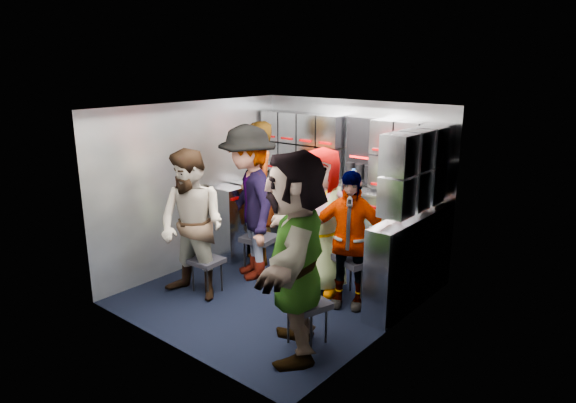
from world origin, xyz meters
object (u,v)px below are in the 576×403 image
Objects in this scene: jump_seat_center at (330,253)px; attendant_standing at (258,194)px; jump_seat_mid_left at (260,240)px; jump_seat_near_right at (307,306)px; attendant_arc_e at (295,255)px; jump_seat_mid_right at (357,261)px; attendant_arc_d at (349,240)px; attendant_arc_a at (192,226)px; jump_seat_near_left at (207,262)px; attendant_arc_c at (321,221)px; attendant_arc_b at (249,203)px.

jump_seat_center is 1.26m from attendant_standing.
jump_seat_mid_left reaches higher than jump_seat_near_right.
jump_seat_center is at bearing 33.20° from attendant_standing.
attendant_arc_e is (0.00, -0.18, 0.55)m from jump_seat_near_right.
jump_seat_mid_right is (0.45, -0.12, 0.04)m from jump_seat_center.
jump_seat_mid_right is at bearing 66.93° from attendant_arc_d.
attendant_standing reaches higher than jump_seat_center.
attendant_arc_d is (-0.15, 0.90, 0.37)m from jump_seat_near_right.
attendant_arc_e reaches higher than jump_seat_center.
attendant_standing is 1.10× the size of attendant_arc_a.
jump_seat_near_right is at bearing -63.46° from jump_seat_center.
jump_seat_near_left is 1.71m from attendant_arc_e.
jump_seat_near_right is 0.24× the size of attendant_standing.
jump_seat_center is 1.12× the size of jump_seat_near_right.
jump_seat_mid_right is at bearing 27.68° from attendant_arc_a.
jump_seat_mid_left is 0.94m from jump_seat_center.
jump_seat_center is 0.47m from attendant_arc_c.
attendant_arc_d is at bearing -31.91° from attendant_arc_c.
jump_seat_near_right is 0.27× the size of attendant_arc_a.
attendant_arc_d is (1.36, 0.10, -0.18)m from attendant_arc_b.
jump_seat_near_right is 0.24× the size of attendant_arc_b.
attendant_arc_d reaches higher than jump_seat_center.
attendant_arc_e reaches higher than jump_seat_near_right.
attendant_standing is 2.23m from attendant_arc_e.
jump_seat_mid_left is 0.87× the size of jump_seat_mid_right.
jump_seat_near_right reaches higher than jump_seat_near_left.
attendant_standing is (-1.60, 0.13, 0.48)m from jump_seat_mid_right.
jump_seat_mid_left is at bearing 85.75° from jump_seat_near_left.
attendant_standing is at bearing 145.26° from jump_seat_near_right.
attendant_arc_b is 1.00× the size of attendant_arc_e.
jump_seat_mid_left is 0.28× the size of attendant_arc_c.
jump_seat_mid_right is 1.84m from attendant_arc_a.
attendant_arc_a is (-1.57, -0.02, 0.46)m from jump_seat_near_right.
attendant_arc_c is 0.48m from attendant_arc_d.
attendant_arc_c is (0.97, 0.87, 0.48)m from jump_seat_near_left.
jump_seat_mid_left is 0.31× the size of attendant_arc_d.
jump_seat_mid_right is at bearing 149.53° from attendant_arc_e.
attendant_arc_a reaches higher than attendant_arc_c.
attendant_arc_c is 1.35m from attendant_arc_e.
attendant_arc_a is 1.12× the size of attendant_arc_d.
jump_seat_center is 0.27× the size of attendant_arc_e.
attendant_arc_c is (-0.60, 1.03, 0.45)m from jump_seat_near_right.
attendant_arc_e reaches higher than attendant_arc_c.
attendant_arc_c is at bearing 3.01° from jump_seat_mid_left.
attendant_standing reaches higher than jump_seat_mid_right.
jump_seat_near_left is 0.21× the size of attendant_arc_e.
attendant_arc_a is at bearing -132.89° from attendant_arc_e.
jump_seat_mid_left is 1.00m from attendant_arc_c.
attendant_standing reaches higher than jump_seat_near_left.
attendant_arc_b is 1.12× the size of attendant_arc_c.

